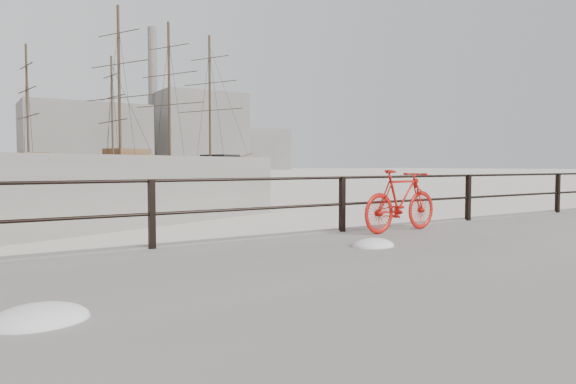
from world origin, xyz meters
TOP-DOWN VIEW (x-y plane):
  - ground at (0.00, 0.00)m, footprint 400.00×400.00m
  - guardrail at (0.00, -0.15)m, footprint 28.00×0.10m
  - bicycle at (-2.61, -0.73)m, footprint 1.88×0.43m
  - barque_black at (26.43, 92.13)m, footprint 57.16×40.17m
  - schooner_mid at (5.73, 78.11)m, footprint 29.31×15.52m
  - industrial_west at (20.00, 140.00)m, footprint 32.00×18.00m
  - industrial_mid at (55.00, 145.00)m, footprint 26.00×20.00m
  - industrial_east at (78.00, 150.00)m, footprint 20.00×16.00m
  - smokestack at (42.00, 150.00)m, footprint 2.80×2.80m

SIDE VIEW (x-z plane):
  - ground at x=0.00m, z-range 0.00..0.00m
  - barque_black at x=26.43m, z-range -15.70..15.70m
  - schooner_mid at x=5.73m, z-range -10.10..10.10m
  - guardrail at x=0.00m, z-range 0.35..1.35m
  - bicycle at x=-2.61m, z-range 0.35..1.48m
  - industrial_east at x=78.00m, z-range 0.00..14.00m
  - industrial_west at x=20.00m, z-range 0.00..18.00m
  - industrial_mid at x=55.00m, z-range 0.00..24.00m
  - smokestack at x=42.00m, z-range 0.00..44.00m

